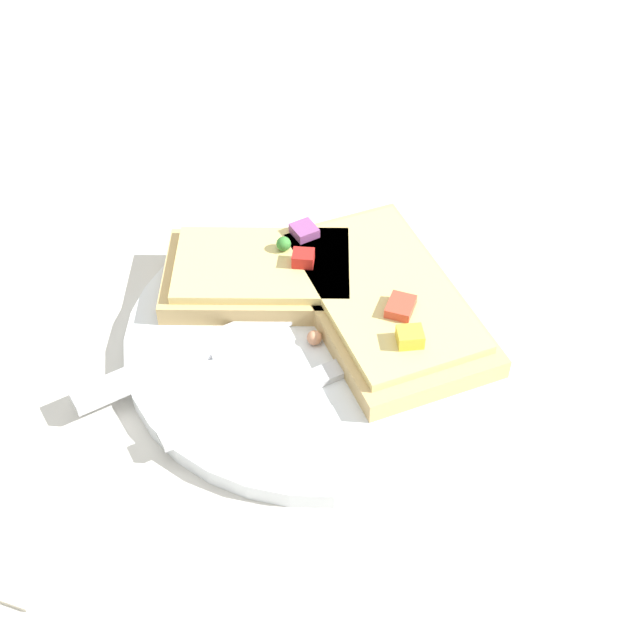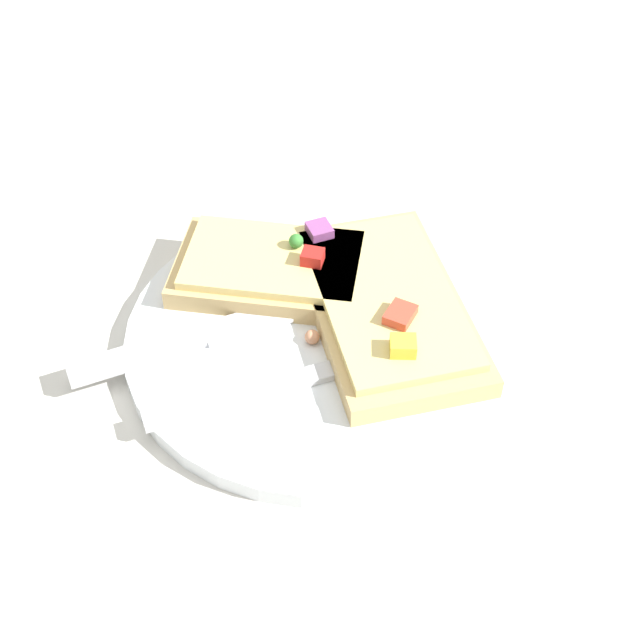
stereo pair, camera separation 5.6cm
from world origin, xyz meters
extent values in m
plane|color=beige|center=(0.00, 0.00, 0.00)|extent=(4.00, 4.00, 0.00)
cylinder|color=white|center=(0.00, 0.00, 0.01)|extent=(0.25, 0.25, 0.01)
cube|color=silver|center=(-0.01, -0.07, 0.01)|extent=(0.10, 0.10, 0.01)
cube|color=silver|center=(0.05, 0.00, 0.01)|extent=(0.05, 0.05, 0.01)
cube|color=silver|center=(0.08, 0.02, 0.01)|extent=(0.02, 0.02, 0.00)
cube|color=silver|center=(0.08, 0.03, 0.01)|extent=(0.02, 0.02, 0.00)
cube|color=silver|center=(0.07, 0.03, 0.01)|extent=(0.02, 0.02, 0.00)
cube|color=silver|center=(0.07, 0.03, 0.01)|extent=(0.02, 0.02, 0.00)
cube|color=silver|center=(-0.09, -0.07, 0.01)|extent=(0.07, 0.08, 0.01)
cube|color=silver|center=(-0.02, 0.01, 0.01)|extent=(0.10, 0.12, 0.00)
cube|color=tan|center=(0.03, 0.03, 0.02)|extent=(0.18, 0.18, 0.01)
cube|color=#E5CC7A|center=(0.03, 0.03, 0.03)|extent=(0.16, 0.16, 0.01)
cube|color=#D14733|center=(0.05, 0.01, 0.04)|extent=(0.02, 0.02, 0.01)
cube|color=yellow|center=(0.06, -0.01, 0.04)|extent=(0.02, 0.02, 0.01)
cube|color=tan|center=(-0.05, 0.03, 0.02)|extent=(0.15, 0.12, 0.01)
cube|color=#E5CC7A|center=(-0.05, 0.03, 0.03)|extent=(0.13, 0.10, 0.01)
sphere|color=#388433|center=(-0.04, 0.05, 0.04)|extent=(0.01, 0.01, 0.01)
cube|color=red|center=(-0.02, 0.04, 0.04)|extent=(0.02, 0.02, 0.01)
cube|color=#934C8E|center=(-0.03, 0.06, 0.04)|extent=(0.02, 0.02, 0.01)
sphere|color=tan|center=(-0.04, 0.04, 0.02)|extent=(0.01, 0.01, 0.01)
sphere|color=tan|center=(0.04, 0.02, 0.02)|extent=(0.01, 0.01, 0.01)
sphere|color=tan|center=(0.00, -0.01, 0.02)|extent=(0.01, 0.01, 0.01)
sphere|color=tan|center=(-0.01, 0.01, 0.02)|extent=(0.01, 0.01, 0.01)
sphere|color=tan|center=(0.03, 0.02, 0.02)|extent=(0.01, 0.01, 0.01)
camera|label=1|loc=(0.13, -0.37, 0.42)|focal=50.00mm
camera|label=2|loc=(0.18, -0.35, 0.42)|focal=50.00mm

